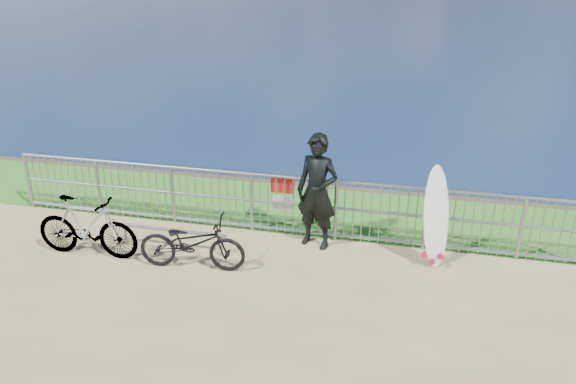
% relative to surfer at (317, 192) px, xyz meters
% --- Properties ---
extents(grass_strip, '(120.00, 120.00, 0.00)m').
position_rel_surfer_xyz_m(grass_strip, '(-0.72, 1.36, -0.98)').
color(grass_strip, '#28711F').
rests_on(grass_strip, ground).
extents(railing, '(10.06, 0.10, 1.13)m').
position_rel_surfer_xyz_m(railing, '(-0.70, 0.26, -0.41)').
color(railing, gray).
rests_on(railing, ground).
extents(surfer, '(0.82, 0.65, 1.98)m').
position_rel_surfer_xyz_m(surfer, '(0.00, 0.00, 0.00)').
color(surfer, black).
rests_on(surfer, ground).
extents(surfboard, '(0.55, 0.53, 1.65)m').
position_rel_surfer_xyz_m(surfboard, '(1.93, -0.19, -0.23)').
color(surfboard, silver).
rests_on(surfboard, ground).
extents(bicycle_near, '(1.75, 0.75, 0.89)m').
position_rel_surfer_xyz_m(bicycle_near, '(-1.76, -1.20, -0.54)').
color(bicycle_near, black).
rests_on(bicycle_near, ground).
extents(bicycle_far, '(1.77, 0.53, 1.06)m').
position_rel_surfer_xyz_m(bicycle_far, '(-3.58, -1.21, -0.46)').
color(bicycle_far, black).
rests_on(bicycle_far, ground).
extents(bike_rack, '(1.93, 0.05, 0.40)m').
position_rel_surfer_xyz_m(bike_rack, '(-2.31, -0.73, -0.66)').
color(bike_rack, gray).
rests_on(bike_rack, ground).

